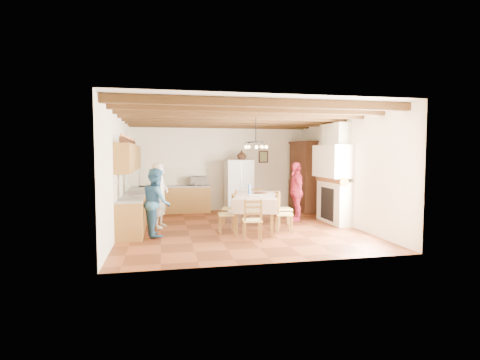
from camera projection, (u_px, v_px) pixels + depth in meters
The scene contains 31 objects.
floor at pixel (239, 228), 9.87m from camera, with size 6.00×6.50×0.02m, color #512511.
ceiling at pixel (239, 113), 9.66m from camera, with size 6.00×6.50×0.02m, color beige.
wall_back at pixel (220, 167), 12.95m from camera, with size 6.00×0.02×3.00m, color #F1E2C8.
wall_front at pixel (275, 180), 6.58m from camera, with size 6.00×0.02×3.00m, color #F1E2C8.
wall_left at pixel (118, 172), 9.15m from camera, with size 0.02×6.50×3.00m, color #F1E2C8.
wall_right at pixel (345, 170), 10.37m from camera, with size 0.02×6.50×3.00m, color #F1E2C8.
ceiling_beams at pixel (239, 117), 9.66m from camera, with size 6.00×6.30×0.16m, color #37220E, non-canonical shape.
lower_cabinets_left at pixel (135, 209), 10.32m from camera, with size 0.60×4.30×0.86m, color brown.
lower_cabinets_back at pixel (175, 200), 12.41m from camera, with size 2.30×0.60×0.86m, color brown.
countertop_left at pixel (135, 193), 10.29m from camera, with size 0.62×4.30×0.04m, color slate.
countertop_back at pixel (175, 186), 12.37m from camera, with size 2.34×0.62×0.04m, color slate.
backsplash_left at pixel (124, 182), 10.21m from camera, with size 0.03×4.30×0.60m, color beige.
backsplash_back at pixel (175, 176), 12.63m from camera, with size 2.30×0.03×0.60m, color beige.
upper_cabinets at pixel (130, 158), 10.19m from camera, with size 0.35×4.20×0.70m, color brown.
fireplace at pixel (332, 174), 10.51m from camera, with size 0.56×1.60×2.80m, color beige, non-canonical shape.
wall_picture at pixel (263, 157), 13.21m from camera, with size 0.34×0.03×0.42m, color black.
refrigerator at pixel (239, 186), 12.53m from camera, with size 0.88×0.72×1.76m, color silver.
hutch at pixel (304, 176), 12.70m from camera, with size 0.55×1.31×2.38m, color #371A0F, non-canonical shape.
dining_table at pixel (256, 198), 9.69m from camera, with size 1.58×2.25×0.89m.
chandelier at pixel (256, 142), 9.59m from camera, with size 0.47×0.47×0.03m, color black.
chair_left_near at pixel (227, 213), 9.26m from camera, with size 0.42×0.40×0.96m, color brown, non-canonical shape.
chair_left_far at pixel (230, 208), 10.23m from camera, with size 0.42×0.40×0.96m, color brown, non-canonical shape.
chair_right_near at pixel (284, 213), 9.30m from camera, with size 0.42×0.40×0.96m, color brown, non-canonical shape.
chair_right_far at pixel (284, 208), 10.18m from camera, with size 0.42×0.40×0.96m, color brown, non-canonical shape.
chair_end_near at pixel (252, 219), 8.42m from camera, with size 0.42×0.40×0.96m, color brown, non-canonical shape.
chair_end_far at pixel (254, 204), 10.92m from camera, with size 0.42×0.40×0.96m, color brown, non-canonical shape.
person_man at pixel (160, 195), 9.90m from camera, with size 0.63×0.41×1.72m, color beige.
person_woman_blue at pixel (156, 202), 8.89m from camera, with size 0.79×0.61×1.62m, color #2F608F.
person_woman_red at pixel (296, 191), 10.94m from camera, with size 1.01×0.42×1.72m, color #C62943.
microwave at pixel (198, 181), 12.52m from camera, with size 0.56×0.38×0.31m, color silver.
fridge_vase at pixel (242, 155), 12.48m from camera, with size 0.31×0.31×0.33m, color #371A0F.
Camera 1 is at (-1.93, -9.56, 1.95)m, focal length 28.00 mm.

